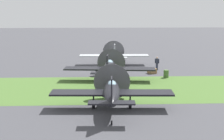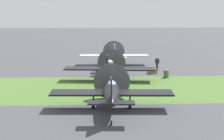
{
  "view_description": "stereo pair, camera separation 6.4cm",
  "coord_description": "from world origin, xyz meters",
  "px_view_note": "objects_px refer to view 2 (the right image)",
  "views": [
    {
      "loc": [
        -1.09,
        -43.98,
        8.28
      ],
      "look_at": [
        0.41,
        -8.81,
        1.3
      ],
      "focal_mm": 52.32,
      "sensor_mm": 36.0,
      "label": 1
    },
    {
      "loc": [
        -1.02,
        -43.98,
        8.28
      ],
      "look_at": [
        0.41,
        -8.81,
        1.3
      ],
      "focal_mm": 52.32,
      "sensor_mm": 36.0,
      "label": 2
    }
  ],
  "objects_px": {
    "ground_crew_chief": "(157,63)",
    "supply_crate": "(152,71)",
    "airplane_lead": "(114,55)",
    "airplane_wingman": "(110,68)",
    "airplane_trail": "(112,92)",
    "fuel_drum": "(166,74)"
  },
  "relations": [
    {
      "from": "ground_crew_chief",
      "to": "supply_crate",
      "type": "height_order",
      "value": "ground_crew_chief"
    },
    {
      "from": "airplane_lead",
      "to": "airplane_wingman",
      "type": "distance_m",
      "value": 10.08
    },
    {
      "from": "airplane_wingman",
      "to": "supply_crate",
      "type": "relative_size",
      "value": 11.34
    },
    {
      "from": "supply_crate",
      "to": "airplane_trail",
      "type": "bearing_deg",
      "value": -111.59
    },
    {
      "from": "ground_crew_chief",
      "to": "fuel_drum",
      "type": "bearing_deg",
      "value": -48.04
    },
    {
      "from": "airplane_trail",
      "to": "ground_crew_chief",
      "type": "distance_m",
      "value": 17.56
    },
    {
      "from": "fuel_drum",
      "to": "supply_crate",
      "type": "xyz_separation_m",
      "value": [
        -1.25,
        2.46,
        -0.13
      ]
    },
    {
      "from": "fuel_drum",
      "to": "supply_crate",
      "type": "distance_m",
      "value": 2.76
    },
    {
      "from": "airplane_trail",
      "to": "fuel_drum",
      "type": "bearing_deg",
      "value": 62.25
    },
    {
      "from": "airplane_wingman",
      "to": "airplane_trail",
      "type": "xyz_separation_m",
      "value": [
        -0.17,
        -10.09,
        -0.03
      ]
    },
    {
      "from": "airplane_lead",
      "to": "fuel_drum",
      "type": "bearing_deg",
      "value": -54.63
    },
    {
      "from": "airplane_lead",
      "to": "ground_crew_chief",
      "type": "bearing_deg",
      "value": -33.96
    },
    {
      "from": "airplane_lead",
      "to": "ground_crew_chief",
      "type": "relative_size",
      "value": 5.65
    },
    {
      "from": "airplane_wingman",
      "to": "supply_crate",
      "type": "height_order",
      "value": "airplane_wingman"
    },
    {
      "from": "ground_crew_chief",
      "to": "supply_crate",
      "type": "distance_m",
      "value": 2.42
    },
    {
      "from": "airplane_lead",
      "to": "airplane_trail",
      "type": "height_order",
      "value": "airplane_trail"
    },
    {
      "from": "fuel_drum",
      "to": "supply_crate",
      "type": "relative_size",
      "value": 1.0
    },
    {
      "from": "airplane_lead",
      "to": "airplane_wingman",
      "type": "bearing_deg",
      "value": -94.19
    },
    {
      "from": "airplane_trail",
      "to": "supply_crate",
      "type": "distance_m",
      "value": 15.24
    },
    {
      "from": "airplane_wingman",
      "to": "ground_crew_chief",
      "type": "xyz_separation_m",
      "value": [
        6.41,
        6.17,
        -0.6
      ]
    },
    {
      "from": "airplane_trail",
      "to": "fuel_drum",
      "type": "distance_m",
      "value": 13.57
    },
    {
      "from": "fuel_drum",
      "to": "airplane_wingman",
      "type": "bearing_deg",
      "value": -166.71
    }
  ]
}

